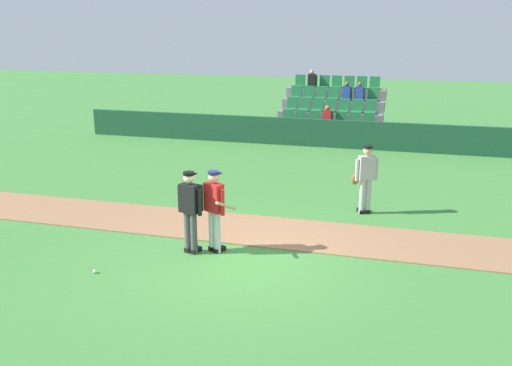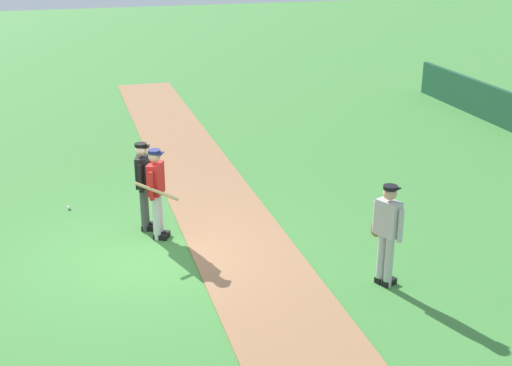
{
  "view_description": "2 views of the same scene",
  "coord_description": "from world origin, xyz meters",
  "views": [
    {
      "loc": [
        3.09,
        -9.86,
        4.62
      ],
      "look_at": [
        -0.16,
        1.92,
        1.09
      ],
      "focal_mm": 38.59,
      "sensor_mm": 36.0,
      "label": 1
    },
    {
      "loc": [
        11.16,
        -1.17,
        5.59
      ],
      "look_at": [
        0.12,
        2.02,
        1.2
      ],
      "focal_mm": 47.44,
      "sensor_mm": 36.0,
      "label": 2
    }
  ],
  "objects": [
    {
      "name": "baseball",
      "position": [
        -2.5,
        -1.32,
        0.04
      ],
      "size": [
        0.07,
        0.07,
        0.07
      ],
      "primitive_type": "sphere",
      "color": "white",
      "rests_on": "ground"
    },
    {
      "name": "batter_red_jersey",
      "position": [
        -0.6,
        0.3,
        0.97
      ],
      "size": [
        0.63,
        0.79,
        1.76
      ],
      "color": "silver",
      "rests_on": "ground"
    },
    {
      "name": "infield_dirt_path",
      "position": [
        0.0,
        1.71,
        0.01
      ],
      "size": [
        28.0,
        1.92,
        0.03
      ],
      "primitive_type": "cube",
      "color": "#9E704C",
      "rests_on": "ground"
    },
    {
      "name": "runner_grey_jersey",
      "position": [
        2.22,
        3.62,
        0.96
      ],
      "size": [
        0.65,
        0.42,
        1.76
      ],
      "color": "#B2B2B2",
      "rests_on": "ground"
    },
    {
      "name": "umpire_home_plate",
      "position": [
        -1.06,
        0.13,
        1.0
      ],
      "size": [
        0.57,
        0.38,
        1.76
      ],
      "color": "#4C4C4C",
      "rests_on": "ground"
    },
    {
      "name": "ground_plane",
      "position": [
        0.0,
        0.0,
        0.0
      ],
      "size": [
        80.0,
        80.0,
        0.0
      ],
      "primitive_type": "plane",
      "color": "#42843A"
    }
  ]
}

